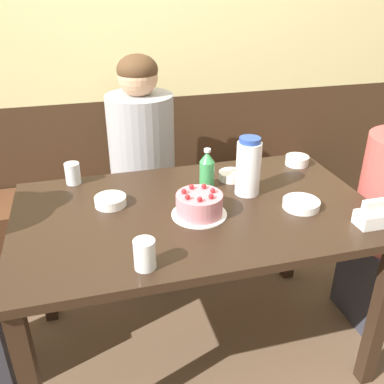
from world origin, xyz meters
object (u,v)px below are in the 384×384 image
(bowl_rice_small, at_px, (297,160))
(glass_water_tall, at_px, (145,254))
(napkin_holder, at_px, (372,216))
(glass_tumbler_short, at_px, (73,173))
(birthday_cake, at_px, (198,205))
(person_teal_shirt, at_px, (143,174))
(bowl_soup_white, at_px, (231,176))
(water_pitcher, at_px, (248,167))
(bowl_side_dish, at_px, (110,201))
(bench_seat, at_px, (160,219))
(soju_bottle, at_px, (207,169))
(bowl_sauce_shallow, at_px, (301,204))

(bowl_rice_small, distance_m, glass_water_tall, 1.07)
(napkin_holder, relative_size, glass_tumbler_short, 1.14)
(birthday_cake, height_order, napkin_holder, birthday_cake)
(napkin_holder, distance_m, glass_water_tall, 0.86)
(napkin_holder, xyz_separation_m, person_teal_shirt, (-0.71, 0.98, -0.18))
(bowl_soup_white, relative_size, glass_water_tall, 1.14)
(bowl_soup_white, distance_m, glass_water_tall, 0.74)
(birthday_cake, bearing_deg, water_pitcher, 27.00)
(napkin_holder, distance_m, bowl_rice_small, 0.59)
(bowl_side_dish, relative_size, glass_water_tall, 1.26)
(water_pitcher, height_order, glass_tumbler_short, water_pitcher)
(bowl_soup_white, relative_size, bowl_side_dish, 0.91)
(water_pitcher, distance_m, napkin_holder, 0.52)
(glass_water_tall, distance_m, glass_tumbler_short, 0.73)
(person_teal_shirt, bearing_deg, bench_seat, 143.18)
(person_teal_shirt, bearing_deg, soju_bottle, 22.33)
(birthday_cake, bearing_deg, bench_seat, 89.79)
(soju_bottle, bearing_deg, person_teal_shirt, 112.33)
(bowl_soup_white, bearing_deg, soju_bottle, -161.85)
(birthday_cake, height_order, bowl_soup_white, birthday_cake)
(glass_tumbler_short, distance_m, person_teal_shirt, 0.52)
(water_pitcher, distance_m, bowl_sauce_shallow, 0.26)
(bowl_rice_small, relative_size, bowl_side_dish, 0.88)
(bowl_rice_small, bearing_deg, glass_water_tall, -143.88)
(bench_seat, xyz_separation_m, bowl_sauce_shallow, (0.41, -0.93, 0.54))
(bowl_soup_white, xyz_separation_m, bowl_side_dish, (-0.56, -0.10, 0.00))
(napkin_holder, height_order, person_teal_shirt, person_teal_shirt)
(glass_tumbler_short, bearing_deg, birthday_cake, -42.31)
(bowl_side_dish, bearing_deg, bowl_sauce_shallow, -16.63)
(water_pitcher, height_order, bowl_side_dish, water_pitcher)
(glass_water_tall, bearing_deg, person_teal_shirt, 81.49)
(bowl_rice_small, distance_m, bowl_side_dish, 0.95)
(water_pitcher, height_order, napkin_holder, water_pitcher)
(soju_bottle, bearing_deg, bench_seat, 98.85)
(bench_seat, distance_m, person_teal_shirt, 0.42)
(bowl_rice_small, height_order, glass_water_tall, glass_water_tall)
(glass_tumbler_short, height_order, person_teal_shirt, person_teal_shirt)
(bench_seat, distance_m, soju_bottle, 0.89)
(bench_seat, xyz_separation_m, bowl_soup_white, (0.23, -0.61, 0.54))
(bench_seat, bearing_deg, bowl_soup_white, -69.03)
(napkin_holder, distance_m, glass_tumbler_short, 1.26)
(bowl_side_dish, xyz_separation_m, glass_water_tall, (0.07, -0.45, 0.03))
(water_pitcher, relative_size, soju_bottle, 1.40)
(soju_bottle, xyz_separation_m, person_teal_shirt, (-0.21, 0.51, -0.22))
(glass_water_tall, height_order, person_teal_shirt, person_teal_shirt)
(birthday_cake, relative_size, glass_tumbler_short, 2.27)
(soju_bottle, distance_m, napkin_holder, 0.69)
(bench_seat, height_order, bowl_soup_white, bowl_soup_white)
(birthday_cake, relative_size, glass_water_tall, 2.14)
(birthday_cake, xyz_separation_m, glass_tumbler_short, (-0.46, 0.42, 0.00))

